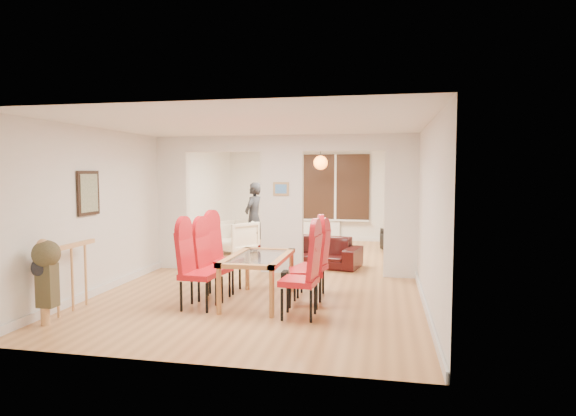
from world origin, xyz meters
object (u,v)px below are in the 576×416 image
(television, at_px, (383,241))
(coffee_table, at_px, (324,248))
(bowl, at_px, (326,242))
(dining_chair_rb, at_px, (305,266))
(dining_chair_ra, at_px, (299,275))
(dining_chair_lb, at_px, (214,263))
(dining_chair_lc, at_px, (225,256))
(dining_chair_la, at_px, (199,269))
(sofa, at_px, (310,251))
(person, at_px, (254,217))
(armchair, at_px, (235,237))
(dining_chair_rc, at_px, (311,262))
(bottle, at_px, (314,237))
(dining_table, at_px, (258,279))

(television, relative_size, coffee_table, 0.83)
(bowl, bearing_deg, dining_chair_rb, -87.09)
(dining_chair_ra, relative_size, coffee_table, 1.06)
(dining_chair_lb, relative_size, dining_chair_rb, 0.95)
(dining_chair_lb, height_order, dining_chair_lc, dining_chair_lc)
(dining_chair_la, xyz_separation_m, dining_chair_rb, (1.44, 0.45, 0.01))
(dining_chair_lc, xyz_separation_m, dining_chair_ra, (1.40, -1.14, 0.00))
(sofa, xyz_separation_m, person, (-1.59, 1.42, 0.54))
(dining_chair_lb, xyz_separation_m, person, (-0.58, 4.33, 0.29))
(armchair, relative_size, bowl, 3.93)
(person, bearing_deg, dining_chair_rb, 37.38)
(dining_chair_lc, height_order, sofa, dining_chair_lc)
(dining_chair_rc, xyz_separation_m, person, (-1.97, 3.85, 0.30))
(dining_chair_rc, xyz_separation_m, sofa, (-0.37, 2.43, -0.23))
(dining_chair_ra, xyz_separation_m, armchair, (-2.37, 4.73, -0.19))
(dining_chair_lc, height_order, armchair, dining_chair_lc)
(dining_chair_lb, height_order, television, dining_chair_lb)
(sofa, bearing_deg, person, 149.96)
(bottle, xyz_separation_m, bowl, (0.28, 0.07, -0.12))
(dining_table, height_order, bottle, dining_table)
(dining_chair_lb, relative_size, armchair, 1.31)
(armchair, relative_size, person, 0.50)
(dining_chair_rc, distance_m, coffee_table, 3.97)
(dining_chair_rb, bearing_deg, dining_chair_lc, 144.56)
(dining_chair_ra, bearing_deg, bowl, 98.11)
(dining_chair_rb, bearing_deg, coffee_table, 79.65)
(coffee_table, bearing_deg, dining_chair_lb, -104.15)
(dining_chair_rb, xyz_separation_m, dining_chair_rc, (-0.00, 0.53, -0.04))
(dining_chair_rc, distance_m, armchair, 4.31)
(dining_table, height_order, television, dining_table)
(dining_chair_ra, distance_m, sofa, 3.58)
(television, height_order, bowl, television)
(dining_chair_lb, bearing_deg, dining_table, 7.72)
(dining_chair_la, distance_m, bowl, 5.04)
(dining_chair_ra, bearing_deg, dining_chair_rb, 96.47)
(person, bearing_deg, dining_chair_rc, 40.25)
(dining_chair_la, bearing_deg, armchair, 104.10)
(dining_chair_la, bearing_deg, bowl, 78.83)
(dining_table, distance_m, dining_chair_lc, 0.89)
(bottle, bearing_deg, dining_chair_lb, -101.66)
(dining_chair_ra, bearing_deg, dining_chair_lc, 146.43)
(dining_chair_rb, bearing_deg, dining_chair_ra, -102.85)
(person, relative_size, bowl, 7.81)
(dining_chair_ra, distance_m, armchair, 5.29)
(armchair, bearing_deg, dining_chair_rc, -22.52)
(dining_chair_rc, distance_m, bottle, 3.87)
(dining_chair_lc, bearing_deg, dining_chair_ra, -27.12)
(person, relative_size, bottle, 5.65)
(dining_chair_la, relative_size, dining_chair_lb, 1.03)
(dining_chair_rb, xyz_separation_m, sofa, (-0.37, 2.96, -0.28))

